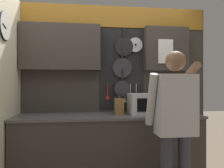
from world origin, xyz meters
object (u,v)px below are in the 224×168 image
(utensil_crock, at_px, (179,106))
(person, at_px, (175,118))
(knife_block, at_px, (119,106))
(microwave, at_px, (148,104))

(utensil_crock, distance_m, person, 0.77)
(knife_block, distance_m, utensil_crock, 0.80)
(microwave, distance_m, utensil_crock, 0.42)
(utensil_crock, bearing_deg, knife_block, -179.93)
(microwave, xyz_separation_m, person, (0.07, -0.69, -0.08))
(utensil_crock, xyz_separation_m, person, (-0.35, -0.69, -0.04))
(microwave, height_order, knife_block, knife_block)
(microwave, relative_size, person, 0.30)
(knife_block, height_order, utensil_crock, utensil_crock)
(microwave, xyz_separation_m, utensil_crock, (0.42, 0.00, -0.04))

